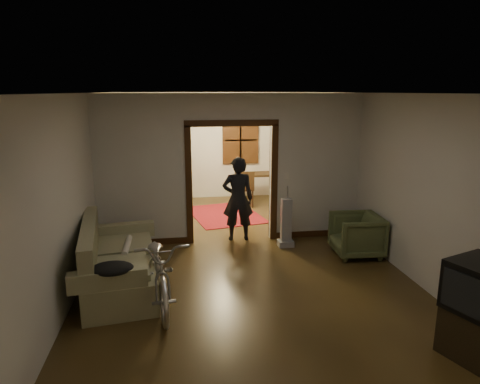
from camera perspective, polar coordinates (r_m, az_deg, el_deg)
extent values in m
cube|color=#332410|center=(7.72, -0.34, -8.19)|extent=(5.00, 8.50, 0.01)
cube|color=white|center=(7.18, -0.37, 13.08)|extent=(5.00, 8.50, 0.01)
cube|color=beige|center=(11.49, -3.44, 6.15)|extent=(5.00, 0.02, 2.80)
cube|color=beige|center=(7.40, -19.90, 1.36)|extent=(0.02, 8.50, 2.80)
cube|color=beige|center=(8.07, 17.52, 2.48)|extent=(0.02, 8.50, 2.80)
cube|color=beige|center=(8.05, -1.13, 3.09)|extent=(5.00, 0.14, 2.80)
cube|color=#331B0B|center=(8.11, -1.12, 1.00)|extent=(1.74, 0.20, 2.32)
cube|color=black|center=(11.52, 0.06, 6.94)|extent=(0.98, 0.06, 1.28)
sphere|color=#FFE0A5|center=(9.68, -2.54, 10.46)|extent=(0.24, 0.24, 0.24)
cube|color=silver|center=(8.21, 6.23, 2.14)|extent=(0.08, 0.01, 0.12)
cube|color=olive|center=(6.54, -15.95, -8.20)|extent=(1.24, 2.23, 0.98)
cylinder|color=beige|center=(6.79, -14.83, -6.94)|extent=(0.09, 0.75, 0.09)
ellipsoid|color=black|center=(5.63, -16.69, -9.74)|extent=(0.53, 0.39, 0.15)
imported|color=silver|center=(5.95, -10.63, -9.97)|extent=(0.90, 1.98, 1.00)
imported|color=#4D5932|center=(7.80, 15.25, -5.54)|extent=(0.86, 0.84, 0.74)
cube|color=black|center=(5.52, 28.90, -16.07)|extent=(0.75, 0.72, 0.55)
cube|color=gray|center=(7.97, 6.16, -4.08)|extent=(0.28, 0.23, 0.92)
imported|color=black|center=(8.19, -0.29, -0.93)|extent=(0.61, 0.41, 1.63)
cube|color=maroon|center=(10.04, -2.00, -3.02)|extent=(1.83, 2.19, 0.01)
cube|color=#24331E|center=(11.21, -9.79, 3.42)|extent=(1.05, 0.77, 1.88)
sphere|color=#1E5972|center=(11.09, -10.00, 8.51)|extent=(0.26, 0.26, 0.26)
cube|color=black|center=(11.08, 2.08, 0.52)|extent=(1.04, 0.61, 0.75)
cube|color=black|center=(10.64, 0.62, 0.46)|extent=(0.48, 0.48, 0.92)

